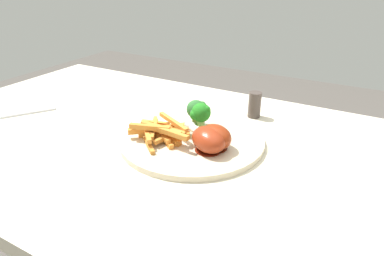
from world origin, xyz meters
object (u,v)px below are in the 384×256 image
fork (14,115)px  pepper_shaker (255,105)px  carrot_fries_pile (161,132)px  dining_table (184,189)px  broccoli_floret_middle (197,110)px  dinner_plate (192,139)px  chicken_drumstick_far (214,137)px  chicken_drumstick_near (207,139)px  broccoli_floret_front (201,113)px

fork → pepper_shaker: pepper_shaker is taller
carrot_fries_pile → dining_table: bearing=24.3°
carrot_fries_pile → pepper_shaker: (0.11, 0.22, 0.00)m
broccoli_floret_middle → carrot_fries_pile: (-0.03, -0.09, -0.02)m
dinner_plate → chicken_drumstick_far: bearing=-17.2°
chicken_drumstick_near → fork: size_ratio=0.66×
dinner_plate → carrot_fries_pile: size_ratio=1.97×
fork → pepper_shaker: 0.58m
dining_table → chicken_drumstick_far: bearing=0.9°
dining_table → broccoli_floret_front: bearing=81.9°
carrot_fries_pile → chicken_drumstick_near: 0.10m
dining_table → broccoli_floret_middle: 0.17m
dinner_plate → pepper_shaker: 0.20m
chicken_drumstick_near → dinner_plate: bearing=148.2°
dinner_plate → carrot_fries_pile: 0.07m
broccoli_floret_front → broccoli_floret_middle: (-0.02, 0.01, 0.00)m
carrot_fries_pile → pepper_shaker: bearing=62.8°
dinner_plate → fork: 0.45m
broccoli_floret_front → broccoli_floret_middle: 0.02m
chicken_drumstick_near → chicken_drumstick_far: 0.02m
broccoli_floret_middle → chicken_drumstick_far: size_ratio=0.50×
broccoli_floret_front → chicken_drumstick_near: (0.05, -0.07, -0.01)m
dining_table → broccoli_floret_front: size_ratio=22.19×
pepper_shaker → dinner_plate: bearing=-109.2°
chicken_drumstick_near → fork: bearing=-172.8°
dining_table → pepper_shaker: bearing=69.9°
broccoli_floret_middle → pepper_shaker: 0.16m
chicken_drumstick_near → chicken_drumstick_far: (0.01, 0.01, 0.00)m
chicken_drumstick_near → pepper_shaker: 0.22m
broccoli_floret_front → pepper_shaker: (0.07, 0.14, -0.02)m
dinner_plate → broccoli_floret_middle: 0.07m
carrot_fries_pile → chicken_drumstick_far: 0.11m
chicken_drumstick_near → broccoli_floret_front: bearing=126.1°
dining_table → broccoli_floret_front: (0.01, 0.06, 0.16)m
chicken_drumstick_near → fork: chicken_drumstick_near is taller
dining_table → carrot_fries_pile: carrot_fries_pile is taller
dinner_plate → chicken_drumstick_far: (0.06, -0.02, 0.03)m
chicken_drumstick_near → fork: (-0.49, -0.06, -0.03)m
dining_table → chicken_drumstick_far: 0.16m
dinner_plate → pepper_shaker: pepper_shaker is taller
broccoli_floret_middle → pepper_shaker: (0.08, 0.13, -0.02)m
dining_table → broccoli_floret_front: broccoli_floret_front is taller
dining_table → fork: 0.45m
dinner_plate → broccoli_floret_front: broccoli_floret_front is taller
dinner_plate → pepper_shaker: bearing=70.8°
broccoli_floret_front → fork: (-0.44, -0.13, -0.05)m
fork → broccoli_floret_middle: bearing=-37.2°
broccoli_floret_front → carrot_fries_pile: broccoli_floret_front is taller
carrot_fries_pile → fork: (-0.39, -0.06, -0.02)m
broccoli_floret_middle → chicken_drumstick_far: (0.08, -0.07, -0.01)m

